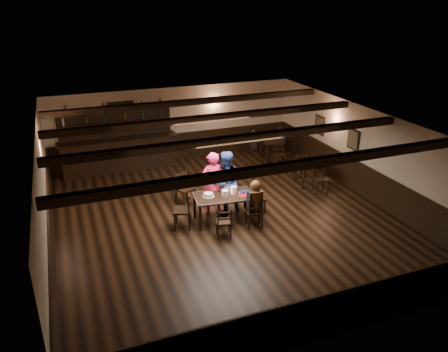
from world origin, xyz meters
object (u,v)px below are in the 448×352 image
object	(u,v)px
chair_near_right	(255,210)
woman_pink	(212,183)
man_blue	(225,182)
chair_near_left	(224,221)
cake	(208,195)
dining_table	(227,197)
bar_counter	(119,150)

from	to	relation	value
chair_near_right	woman_pink	distance (m)	1.48
chair_near_right	man_blue	bearing A→B (deg)	108.97
chair_near_left	chair_near_right	bearing A→B (deg)	9.85
woman_pink	cake	distance (m)	0.53
dining_table	bar_counter	bearing A→B (deg)	113.69
dining_table	man_blue	bearing A→B (deg)	73.24
woman_pink	man_blue	distance (m)	0.36
man_blue	bar_counter	bearing A→B (deg)	-71.54
chair_near_right	cake	size ratio (longest dim) A/B	2.82
woman_pink	cake	xyz separation A→B (m)	(-0.27, -0.44, -0.12)
chair_near_right	cake	world-z (taller)	chair_near_right
man_blue	cake	size ratio (longest dim) A/B	5.80
chair_near_right	bar_counter	world-z (taller)	bar_counter
chair_near_left	woman_pink	distance (m)	1.45
bar_counter	cake	bearing A→B (deg)	-70.88
chair_near_right	woman_pink	world-z (taller)	woman_pink
chair_near_left	bar_counter	world-z (taller)	bar_counter
chair_near_left	chair_near_right	distance (m)	0.95
cake	woman_pink	bearing A→B (deg)	58.40
chair_near_right	bar_counter	bearing A→B (deg)	115.78
chair_near_left	cake	world-z (taller)	cake
bar_counter	woman_pink	bearing A→B (deg)	-66.04
chair_near_left	chair_near_right	xyz separation A→B (m)	(0.94, 0.16, 0.04)
man_blue	cake	xyz separation A→B (m)	(-0.63, -0.38, -0.12)
chair_near_right	woman_pink	bearing A→B (deg)	121.88
chair_near_right	cake	bearing A→B (deg)	143.11
woman_pink	bar_counter	size ratio (longest dim) A/B	0.45
dining_table	chair_near_right	distance (m)	0.88
man_blue	cake	distance (m)	0.74
woman_pink	chair_near_right	bearing A→B (deg)	118.73
bar_counter	chair_near_left	bearing A→B (deg)	-73.03
dining_table	chair_near_right	xyz separation A→B (m)	(0.54, -0.67, -0.17)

